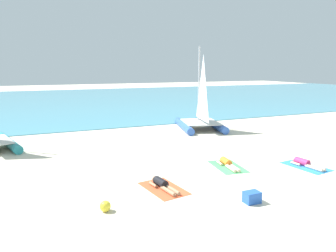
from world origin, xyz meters
name	(u,v)px	position (x,y,z in m)	size (l,w,h in m)	color
ground_plane	(140,131)	(0.00, 10.00, 0.00)	(120.00, 120.00, 0.00)	beige
ocean_water	(88,100)	(0.00, 31.59, 0.03)	(120.00, 40.00, 0.05)	#4C9EB7
sailboat_blue	(200,117)	(4.05, 9.14, 0.83)	(3.65, 4.79, 5.57)	blue
towel_left	(164,188)	(-2.26, 0.26, 0.01)	(1.10, 1.90, 0.01)	#EA5933
sunbather_left	(163,184)	(-2.28, 0.33, 0.13)	(0.65, 1.57, 0.30)	black
towel_middle	(228,167)	(1.18, 1.45, 0.01)	(1.10, 1.90, 0.01)	#4CB266
sunbather_middle	(227,163)	(1.19, 1.51, 0.13)	(0.62, 1.57, 0.30)	orange
towel_right	(306,166)	(4.26, 0.17, 0.01)	(1.10, 1.90, 0.01)	#338CD8
sunbather_right	(305,163)	(4.25, 0.23, 0.13)	(0.59, 1.57, 0.30)	#D83372
beach_ball	(105,206)	(-4.50, -0.71, 0.16)	(0.33, 0.33, 0.33)	yellow
cooler_box	(252,197)	(-0.15, -1.89, 0.18)	(0.50, 0.36, 0.36)	blue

